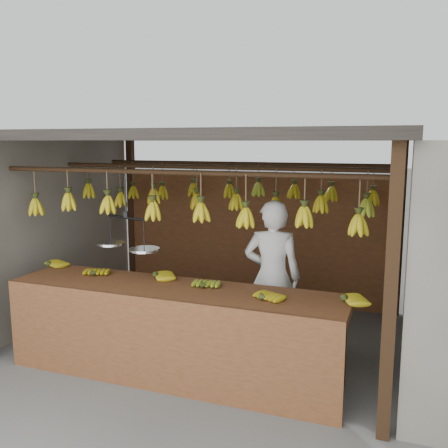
% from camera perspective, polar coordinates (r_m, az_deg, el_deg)
% --- Properties ---
extents(ground, '(80.00, 80.00, 0.00)m').
position_cam_1_polar(ground, '(6.13, -1.00, -12.51)').
color(ground, '#5B5B57').
extents(stall, '(4.30, 3.30, 2.40)m').
position_cam_1_polar(stall, '(6.00, 0.10, 6.38)').
color(stall, black).
rests_on(stall, ground).
extents(counter, '(3.53, 0.76, 0.96)m').
position_cam_1_polar(counter, '(4.83, -6.28, -9.84)').
color(counter, brown).
rests_on(counter, ground).
extents(hanging_bananas, '(3.57, 2.22, 0.39)m').
position_cam_1_polar(hanging_bananas, '(5.72, -1.11, 2.71)').
color(hanging_bananas, '#AF9A12').
rests_on(hanging_bananas, ground).
extents(balance_scale, '(0.77, 0.44, 0.77)m').
position_cam_1_polar(balance_scale, '(5.14, -11.02, -2.13)').
color(balance_scale, black).
rests_on(balance_scale, ground).
extents(vendor, '(0.68, 0.50, 1.68)m').
position_cam_1_polar(vendor, '(5.44, 5.54, -6.05)').
color(vendor, white).
rests_on(vendor, ground).
extents(bag_bundles, '(0.08, 0.26, 1.21)m').
position_cam_1_polar(bag_bundles, '(6.77, 18.85, -2.10)').
color(bag_bundles, red).
rests_on(bag_bundles, ground).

